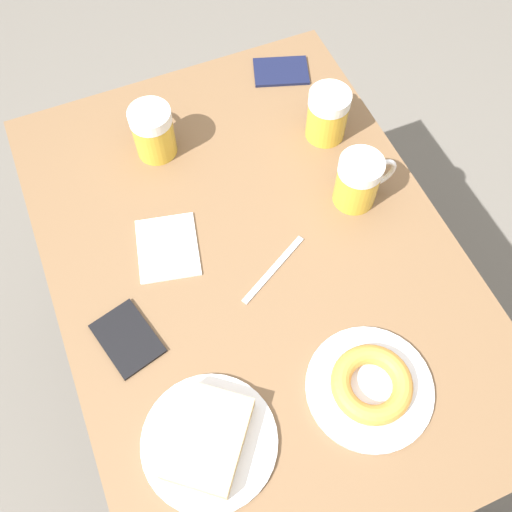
{
  "coord_description": "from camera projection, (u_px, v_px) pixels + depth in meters",
  "views": [
    {
      "loc": [
        0.2,
        0.47,
        1.71
      ],
      "look_at": [
        0.0,
        0.0,
        0.76
      ],
      "focal_mm": 40.0,
      "sensor_mm": 36.0,
      "label": 1
    }
  ],
  "objects": [
    {
      "name": "passport_far_edge",
      "position": [
        127.0,
        338.0,
        1.02
      ],
      "size": [
        0.12,
        0.14,
        0.01
      ],
      "rotation": [
        0.0,
        0.0,
        3.4
      ],
      "color": "black",
      "rests_on": "table"
    },
    {
      "name": "passport_near_edge",
      "position": [
        281.0,
        71.0,
        1.33
      ],
      "size": [
        0.15,
        0.12,
        0.01
      ],
      "rotation": [
        0.0,
        0.0,
        4.39
      ],
      "color": "#141938",
      "rests_on": "table"
    },
    {
      "name": "plate_with_cake",
      "position": [
        209.0,
        440.0,
        0.92
      ],
      "size": [
        0.22,
        0.22,
        0.05
      ],
      "color": "silver",
      "rests_on": "table"
    },
    {
      "name": "napkin_folded",
      "position": [
        168.0,
        247.0,
        1.11
      ],
      "size": [
        0.14,
        0.16,
        0.0
      ],
      "rotation": [
        0.0,
        0.0,
        4.49
      ],
      "color": "white",
      "rests_on": "table"
    },
    {
      "name": "ground_plane",
      "position": [
        256.0,
        373.0,
        1.75
      ],
      "size": [
        8.0,
        8.0,
        0.0
      ],
      "primitive_type": "plane",
      "color": "#666059"
    },
    {
      "name": "beer_mug_center",
      "position": [
        153.0,
        131.0,
        1.17
      ],
      "size": [
        0.09,
        0.13,
        0.12
      ],
      "color": "gold",
      "rests_on": "table"
    },
    {
      "name": "plate_with_donut",
      "position": [
        371.0,
        386.0,
        0.96
      ],
      "size": [
        0.22,
        0.22,
        0.04
      ],
      "color": "silver",
      "rests_on": "table"
    },
    {
      "name": "fork",
      "position": [
        273.0,
        269.0,
        1.09
      ],
      "size": [
        0.16,
        0.1,
        0.0
      ],
      "rotation": [
        0.0,
        0.0,
        2.07
      ],
      "color": "silver",
      "rests_on": "table"
    },
    {
      "name": "beer_mug_left",
      "position": [
        359.0,
        181.0,
        1.11
      ],
      "size": [
        0.13,
        0.09,
        0.12
      ],
      "color": "gold",
      "rests_on": "table"
    },
    {
      "name": "beer_mug_right",
      "position": [
        328.0,
        114.0,
        1.2
      ],
      "size": [
        0.1,
        0.11,
        0.12
      ],
      "color": "gold",
      "rests_on": "table"
    },
    {
      "name": "table",
      "position": [
        256.0,
        275.0,
        1.15
      ],
      "size": [
        0.76,
        1.08,
        0.74
      ],
      "color": "brown",
      "rests_on": "ground_plane"
    }
  ]
}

